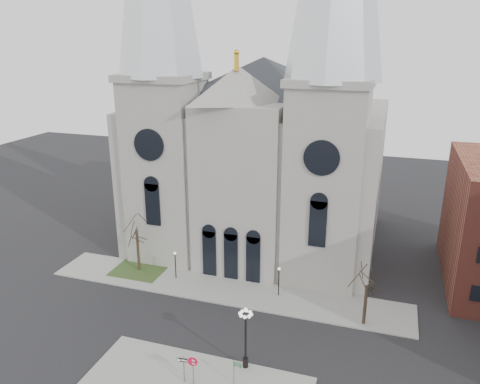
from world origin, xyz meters
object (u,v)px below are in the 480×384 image
(stop_sign, at_px, (193,364))
(street_name_sign, at_px, (235,371))
(globe_lamp, at_px, (246,330))
(one_way_sign, at_px, (184,365))

(stop_sign, xyz_separation_m, street_name_sign, (3.08, 1.05, -0.61))
(globe_lamp, height_order, one_way_sign, globe_lamp)
(street_name_sign, bearing_deg, globe_lamp, 92.46)
(globe_lamp, xyz_separation_m, street_name_sign, (-0.19, -2.19, -2.27))
(street_name_sign, bearing_deg, one_way_sign, -157.90)
(stop_sign, relative_size, one_way_sign, 1.13)
(one_way_sign, bearing_deg, globe_lamp, 29.60)
(stop_sign, distance_m, globe_lamp, 4.90)
(one_way_sign, height_order, street_name_sign, one_way_sign)
(stop_sign, height_order, street_name_sign, stop_sign)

